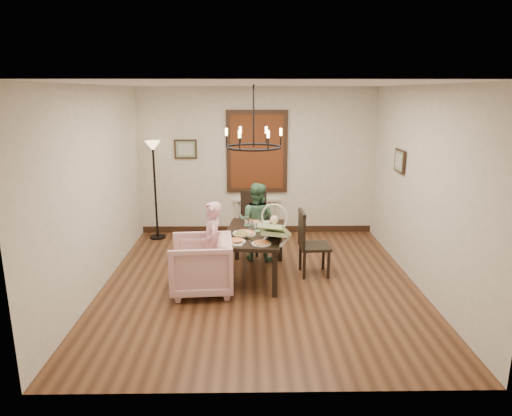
{
  "coord_description": "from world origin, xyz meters",
  "views": [
    {
      "loc": [
        -0.15,
        -6.17,
        2.71
      ],
      "look_at": [
        -0.05,
        0.3,
        1.05
      ],
      "focal_mm": 32.0,
      "sensor_mm": 36.0,
      "label": 1
    }
  ],
  "objects_px": {
    "seated_man": "(256,228)",
    "floor_lamp": "(155,192)",
    "chair_far": "(250,223)",
    "drinking_glass": "(251,225)",
    "baby_bouncer": "(275,229)",
    "dining_table": "(254,238)",
    "armchair": "(201,265)",
    "elderly_woman": "(212,252)",
    "chair_right": "(315,243)"
  },
  "relations": [
    {
      "from": "chair_far",
      "to": "seated_man",
      "type": "distance_m",
      "value": 0.35
    },
    {
      "from": "seated_man",
      "to": "floor_lamp",
      "type": "xyz_separation_m",
      "value": [
        -1.86,
        1.15,
        0.37
      ]
    },
    {
      "from": "dining_table",
      "to": "armchair",
      "type": "bearing_deg",
      "value": -137.4
    },
    {
      "from": "chair_right",
      "to": "floor_lamp",
      "type": "bearing_deg",
      "value": 53.14
    },
    {
      "from": "baby_bouncer",
      "to": "floor_lamp",
      "type": "distance_m",
      "value": 3.14
    },
    {
      "from": "chair_far",
      "to": "elderly_woman",
      "type": "height_order",
      "value": "chair_far"
    },
    {
      "from": "elderly_woman",
      "to": "seated_man",
      "type": "bearing_deg",
      "value": 140.97
    },
    {
      "from": "dining_table",
      "to": "seated_man",
      "type": "xyz_separation_m",
      "value": [
        0.05,
        0.74,
        -0.08
      ]
    },
    {
      "from": "baby_bouncer",
      "to": "drinking_glass",
      "type": "height_order",
      "value": "baby_bouncer"
    },
    {
      "from": "baby_bouncer",
      "to": "armchair",
      "type": "bearing_deg",
      "value": -155.48
    },
    {
      "from": "seated_man",
      "to": "drinking_glass",
      "type": "bearing_deg",
      "value": 97.81
    },
    {
      "from": "seated_man",
      "to": "chair_right",
      "type": "bearing_deg",
      "value": 159.08
    },
    {
      "from": "elderly_woman",
      "to": "drinking_glass",
      "type": "relative_size",
      "value": 8.1
    },
    {
      "from": "armchair",
      "to": "floor_lamp",
      "type": "relative_size",
      "value": 0.48
    },
    {
      "from": "chair_far",
      "to": "drinking_glass",
      "type": "distance_m",
      "value": 0.95
    },
    {
      "from": "chair_right",
      "to": "baby_bouncer",
      "type": "xyz_separation_m",
      "value": [
        -0.63,
        -0.51,
        0.37
      ]
    },
    {
      "from": "chair_far",
      "to": "drinking_glass",
      "type": "relative_size",
      "value": 8.32
    },
    {
      "from": "dining_table",
      "to": "elderly_woman",
      "type": "bearing_deg",
      "value": -142.3
    },
    {
      "from": "baby_bouncer",
      "to": "floor_lamp",
      "type": "height_order",
      "value": "floor_lamp"
    },
    {
      "from": "chair_far",
      "to": "baby_bouncer",
      "type": "xyz_separation_m",
      "value": [
        0.34,
        -1.51,
        0.35
      ]
    },
    {
      "from": "elderly_woman",
      "to": "baby_bouncer",
      "type": "bearing_deg",
      "value": 75.65
    },
    {
      "from": "chair_right",
      "to": "elderly_woman",
      "type": "xyz_separation_m",
      "value": [
        -1.51,
        -0.42,
        0.01
      ]
    },
    {
      "from": "chair_right",
      "to": "armchair",
      "type": "relative_size",
      "value": 1.18
    },
    {
      "from": "armchair",
      "to": "seated_man",
      "type": "xyz_separation_m",
      "value": [
        0.78,
        1.27,
        0.15
      ]
    },
    {
      "from": "floor_lamp",
      "to": "seated_man",
      "type": "bearing_deg",
      "value": -31.77
    },
    {
      "from": "dining_table",
      "to": "floor_lamp",
      "type": "bearing_deg",
      "value": 140.58
    },
    {
      "from": "chair_right",
      "to": "seated_man",
      "type": "distance_m",
      "value": 1.1
    },
    {
      "from": "chair_far",
      "to": "chair_right",
      "type": "relative_size",
      "value": 1.05
    },
    {
      "from": "dining_table",
      "to": "seated_man",
      "type": "relative_size",
      "value": 1.47
    },
    {
      "from": "dining_table",
      "to": "floor_lamp",
      "type": "relative_size",
      "value": 0.87
    },
    {
      "from": "chair_far",
      "to": "elderly_woman",
      "type": "bearing_deg",
      "value": -91.53
    },
    {
      "from": "armchair",
      "to": "seated_man",
      "type": "bearing_deg",
      "value": 144.22
    },
    {
      "from": "drinking_glass",
      "to": "dining_table",
      "type": "bearing_deg",
      "value": -74.74
    },
    {
      "from": "armchair",
      "to": "chair_right",
      "type": "bearing_deg",
      "value": 105.72
    },
    {
      "from": "dining_table",
      "to": "drinking_glass",
      "type": "height_order",
      "value": "drinking_glass"
    },
    {
      "from": "baby_bouncer",
      "to": "dining_table",
      "type": "bearing_deg",
      "value": 142.49
    },
    {
      "from": "chair_right",
      "to": "drinking_glass",
      "type": "height_order",
      "value": "chair_right"
    },
    {
      "from": "chair_right",
      "to": "drinking_glass",
      "type": "xyz_separation_m",
      "value": [
        -0.96,
        0.09,
        0.26
      ]
    },
    {
      "from": "dining_table",
      "to": "seated_man",
      "type": "distance_m",
      "value": 0.75
    },
    {
      "from": "elderly_woman",
      "to": "seated_man",
      "type": "distance_m",
      "value": 1.27
    },
    {
      "from": "seated_man",
      "to": "baby_bouncer",
      "type": "distance_m",
      "value": 1.25
    },
    {
      "from": "floor_lamp",
      "to": "armchair",
      "type": "bearing_deg",
      "value": -65.92
    },
    {
      "from": "armchair",
      "to": "drinking_glass",
      "type": "distance_m",
      "value": 1.04
    },
    {
      "from": "dining_table",
      "to": "chair_right",
      "type": "xyz_separation_m",
      "value": [
        0.92,
        0.07,
        -0.11
      ]
    },
    {
      "from": "armchair",
      "to": "drinking_glass",
      "type": "relative_size",
      "value": 6.76
    },
    {
      "from": "baby_bouncer",
      "to": "seated_man",
      "type": "bearing_deg",
      "value": 120.67
    },
    {
      "from": "floor_lamp",
      "to": "baby_bouncer",
      "type": "bearing_deg",
      "value": -48.07
    },
    {
      "from": "dining_table",
      "to": "chair_far",
      "type": "xyz_separation_m",
      "value": [
        -0.06,
        1.08,
        -0.08
      ]
    },
    {
      "from": "armchair",
      "to": "floor_lamp",
      "type": "bearing_deg",
      "value": -160.08
    },
    {
      "from": "drinking_glass",
      "to": "elderly_woman",
      "type": "bearing_deg",
      "value": -136.93
    }
  ]
}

